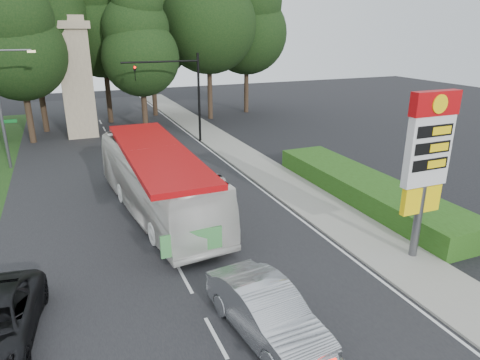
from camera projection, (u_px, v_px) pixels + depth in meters
name	position (u px, v px, depth m)	size (l,w,h in m)	color
ground	(221.00, 349.00, 12.69)	(120.00, 120.00, 0.00)	black
road_surface	(144.00, 204.00, 23.12)	(14.00, 80.00, 0.02)	black
sidewalk_right	(283.00, 183.00, 26.20)	(3.00, 80.00, 0.12)	gray
hedge	(366.00, 189.00, 23.63)	(3.00, 14.00, 1.20)	#234712
gas_station_pylon	(428.00, 154.00, 16.29)	(2.10, 0.45, 6.85)	#59595E
traffic_signal_mast	(183.00, 86.00, 34.07)	(6.10, 0.35, 7.20)	black
streetlight_signs	(2.00, 103.00, 27.81)	(2.75, 0.98, 8.00)	#59595E
monument	(76.00, 77.00, 36.36)	(3.00, 3.00, 10.05)	gray
tree_center_right	(99.00, 6.00, 39.83)	(9.24, 9.24, 18.15)	#2D2116
tree_east_near	(150.00, 22.00, 43.83)	(8.12, 8.12, 15.95)	#2D2116
tree_east_mid	(208.00, 3.00, 41.61)	(9.52, 9.52, 18.70)	#2D2116
tree_far_east	(247.00, 15.00, 45.50)	(8.68, 8.68, 17.05)	#2D2116
tree_monument_left	(16.00, 33.00, 32.84)	(7.28, 7.28, 14.30)	#2D2116
tree_monument_right	(140.00, 41.00, 36.95)	(6.72, 6.72, 13.20)	#2D2116
transit_bus	(157.00, 182.00, 21.51)	(2.88, 12.31, 3.43)	white
sedan_silver	(267.00, 312.00, 13.00)	(1.76, 5.05, 1.66)	#A4A6AB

